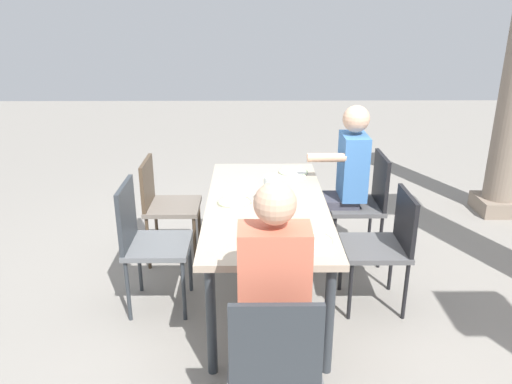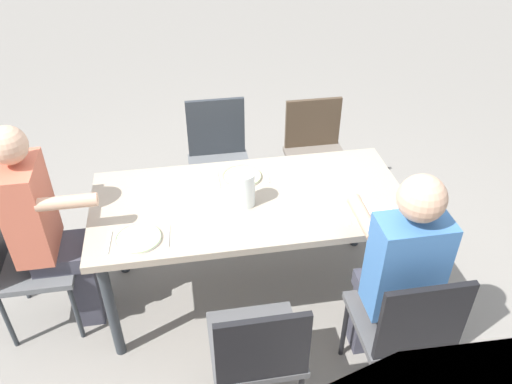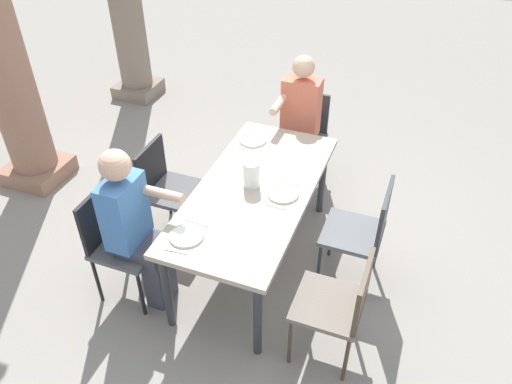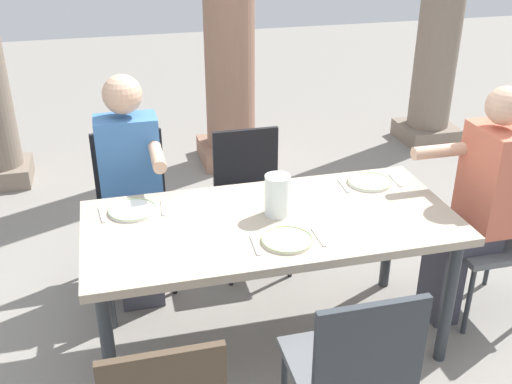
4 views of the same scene
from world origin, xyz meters
name	(u,v)px [view 1 (image 1 of 4)]	position (x,y,z in m)	size (l,w,h in m)	color
ground_plane	(266,296)	(0.00, 0.00, 0.00)	(16.00, 16.00, 0.00)	gray
dining_table	(266,212)	(0.00, 0.00, 0.69)	(1.80, 0.84, 0.76)	tan
chair_west_north	(365,199)	(-0.63, 0.84, 0.54)	(0.44, 0.44, 0.91)	#4F4F50
chair_west_south	(164,201)	(-0.63, -0.83, 0.52)	(0.44, 0.44, 0.88)	#6A6158
chair_mid_north	(386,241)	(0.10, 0.83, 0.51)	(0.44, 0.44, 0.86)	#4F4F50
chair_mid_south	(146,237)	(0.10, -0.84, 0.54)	(0.44, 0.44, 0.93)	#5B5E61
chair_head_east	(274,357)	(1.32, 0.00, 0.50)	(0.44, 0.44, 0.87)	#5B5E61
diner_woman_green	(344,179)	(-0.63, 0.66, 0.71)	(0.35, 0.50, 1.32)	#3F3F4C
diner_man_white	(274,297)	(1.13, 0.00, 0.71)	(0.49, 0.35, 1.33)	#3F3F4C
plate_0	(293,172)	(-0.65, 0.24, 0.77)	(0.24, 0.24, 0.02)	white
fork_0	(292,167)	(-0.80, 0.24, 0.76)	(0.02, 0.17, 0.01)	silver
spoon_0	(295,179)	(-0.50, 0.24, 0.76)	(0.02, 0.17, 0.01)	silver
plate_1	(235,202)	(0.01, -0.22, 0.77)	(0.24, 0.24, 0.02)	silver
fork_1	(235,195)	(-0.14, -0.22, 0.76)	(0.02, 0.17, 0.01)	silver
spoon_1	(234,211)	(0.16, -0.22, 0.76)	(0.02, 0.17, 0.01)	silver
plate_2	(313,241)	(0.62, 0.25, 0.77)	(0.24, 0.24, 0.02)	white
fork_2	(310,231)	(0.47, 0.25, 0.76)	(0.02, 0.17, 0.01)	silver
spoon_2	(316,254)	(0.77, 0.25, 0.76)	(0.02, 0.17, 0.01)	silver
water_pitcher	(272,192)	(0.04, 0.04, 0.85)	(0.12, 0.12, 0.21)	white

